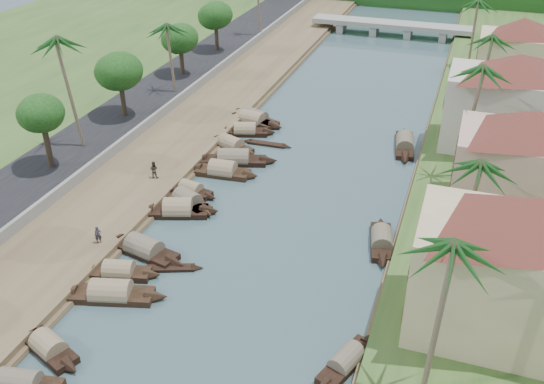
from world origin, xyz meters
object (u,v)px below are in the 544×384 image
(sampan_1, at_px, (49,348))
(person_near, at_px, (98,235))
(sampan_0, at_px, (20,384))
(building_near, at_px, (511,266))
(bridge, at_px, (392,26))

(sampan_1, height_order, person_near, person_near)
(sampan_0, relative_size, person_near, 4.92)
(building_near, xyz_separation_m, sampan_1, (-28.18, -10.75, -5.97))
(bridge, height_order, sampan_1, bridge)
(sampan_0, height_order, person_near, person_near)
(sampan_0, bearing_deg, sampan_1, 83.75)
(building_near, height_order, person_near, building_near)
(bridge, bearing_deg, building_near, -75.61)
(building_near, bearing_deg, bridge, 104.39)
(bridge, bearing_deg, sampan_1, -96.19)
(sampan_0, height_order, sampan_1, sampan_1)
(sampan_1, xyz_separation_m, person_near, (-3.31, 11.28, 1.16))
(bridge, xyz_separation_m, building_near, (18.99, -74.00, 4.66))
(person_near, bearing_deg, bridge, 42.82)
(building_near, xyz_separation_m, person_near, (-31.49, 0.52, -4.81))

